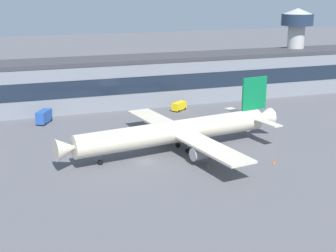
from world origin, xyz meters
TOP-DOWN VIEW (x-y plane):
  - ground_plane at (0.00, 0.00)m, footprint 600.00×600.00m
  - terminal_building at (0.00, 52.40)m, footprint 200.30×15.36m
  - airliner at (8.66, 4.04)m, footprint 54.93×47.32m
  - control_tower at (73.06, 55.44)m, footprint 11.26×11.26m
  - crew_van at (22.36, 39.32)m, footprint 5.46×4.91m
  - stair_truck at (-17.57, 38.45)m, footprint 5.00×6.41m
  - traffic_cone_0 at (25.09, -10.44)m, footprint 0.57×0.57m
  - traffic_cone_1 at (11.33, -7.29)m, footprint 0.47×0.47m
  - traffic_cone_2 at (17.93, -2.55)m, footprint 0.59×0.59m

SIDE VIEW (x-z plane):
  - ground_plane at x=0.00m, z-range 0.00..0.00m
  - traffic_cone_1 at x=11.33m, z-range 0.00..0.59m
  - traffic_cone_0 at x=25.09m, z-range 0.00..0.72m
  - traffic_cone_2 at x=17.93m, z-range 0.00..0.74m
  - crew_van at x=22.36m, z-range 0.18..2.73m
  - stair_truck at x=-17.57m, z-range 0.20..3.75m
  - airliner at x=8.66m, z-range -2.91..12.34m
  - terminal_building at x=0.00m, z-range 0.02..15.05m
  - control_tower at x=73.06m, z-range 3.74..32.80m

